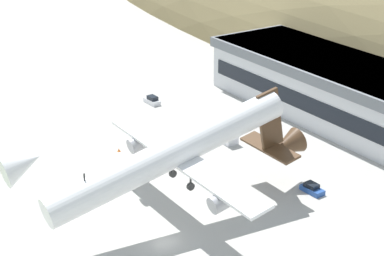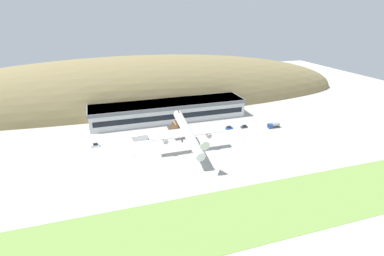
{
  "view_description": "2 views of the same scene",
  "coord_description": "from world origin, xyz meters",
  "px_view_note": "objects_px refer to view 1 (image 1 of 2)",
  "views": [
    {
      "loc": [
        62.28,
        -36.89,
        47.12
      ],
      "look_at": [
        -7.26,
        9.07,
        11.84
      ],
      "focal_mm": 60.0,
      "sensor_mm": 36.0,
      "label": 1
    },
    {
      "loc": [
        -41.94,
        -117.5,
        63.65
      ],
      "look_at": [
        -1.13,
        8.1,
        10.76
      ],
      "focal_mm": 28.0,
      "sensor_mm": 36.0,
      "label": 2
    }
  ],
  "objects_px": {
    "service_car_2": "(312,189)",
    "traffic_cone_0": "(119,150)",
    "service_car_1": "(152,100)",
    "fuel_truck": "(221,131)",
    "cargo_airplane": "(177,154)"
  },
  "relations": [
    {
      "from": "cargo_airplane",
      "to": "service_car_2",
      "type": "xyz_separation_m",
      "value": [
        4.95,
        21.15,
        -9.38
      ]
    },
    {
      "from": "service_car_2",
      "to": "traffic_cone_0",
      "type": "height_order",
      "value": "service_car_2"
    },
    {
      "from": "fuel_truck",
      "to": "traffic_cone_0",
      "type": "height_order",
      "value": "fuel_truck"
    },
    {
      "from": "cargo_airplane",
      "to": "fuel_truck",
      "type": "height_order",
      "value": "cargo_airplane"
    },
    {
      "from": "service_car_2",
      "to": "fuel_truck",
      "type": "relative_size",
      "value": 0.49
    },
    {
      "from": "service_car_1",
      "to": "fuel_truck",
      "type": "distance_m",
      "value": 22.5
    },
    {
      "from": "service_car_2",
      "to": "fuel_truck",
      "type": "height_order",
      "value": "fuel_truck"
    },
    {
      "from": "cargo_airplane",
      "to": "service_car_1",
      "type": "relative_size",
      "value": 11.16
    },
    {
      "from": "service_car_1",
      "to": "fuel_truck",
      "type": "relative_size",
      "value": 0.53
    },
    {
      "from": "service_car_1",
      "to": "traffic_cone_0",
      "type": "relative_size",
      "value": 7.19
    },
    {
      "from": "service_car_1",
      "to": "traffic_cone_0",
      "type": "bearing_deg",
      "value": -44.2
    },
    {
      "from": "traffic_cone_0",
      "to": "cargo_airplane",
      "type": "bearing_deg",
      "value": -7.98
    },
    {
      "from": "service_car_2",
      "to": "traffic_cone_0",
      "type": "distance_m",
      "value": 34.32
    },
    {
      "from": "service_car_2",
      "to": "traffic_cone_0",
      "type": "relative_size",
      "value": 6.63
    },
    {
      "from": "service_car_1",
      "to": "traffic_cone_0",
      "type": "height_order",
      "value": "service_car_1"
    }
  ]
}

